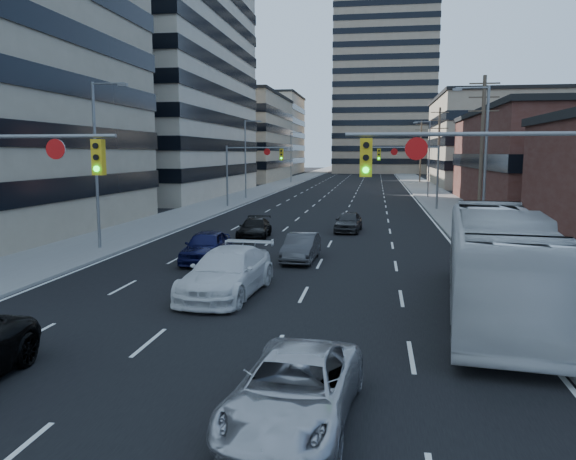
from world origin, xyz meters
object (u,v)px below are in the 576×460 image
at_px(transit_bus, 498,263).
at_px(sedan_blue, 206,246).
at_px(silver_suv, 295,390).
at_px(white_van, 227,272).

relative_size(transit_bus, sedan_blue, 2.73).
xyz_separation_m(silver_suv, transit_bus, (5.50, 8.54, 1.04)).
relative_size(white_van, sedan_blue, 1.31).
height_order(white_van, sedan_blue, white_van).
distance_m(silver_suv, transit_bus, 10.21).
bearing_deg(sedan_blue, white_van, -67.84).
relative_size(silver_suv, sedan_blue, 1.08).
height_order(white_van, silver_suv, white_van).
xyz_separation_m(white_van, transit_bus, (9.43, -1.02, 0.86)).
bearing_deg(silver_suv, sedan_blue, 117.70).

